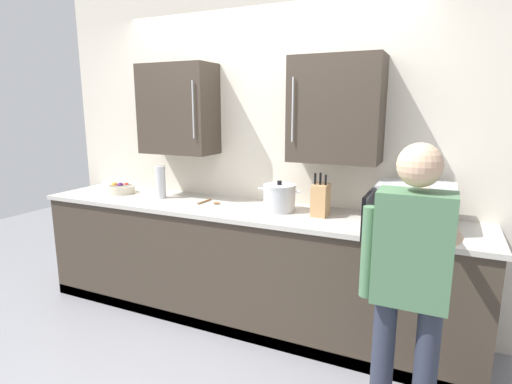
{
  "coord_description": "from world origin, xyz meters",
  "views": [
    {
      "loc": [
        1.42,
        -1.96,
        1.72
      ],
      "look_at": [
        0.15,
        0.77,
        1.09
      ],
      "focal_mm": 28.66,
      "sensor_mm": 36.0,
      "label": 1
    }
  ],
  "objects_px": {
    "thermos_flask": "(161,182)",
    "person_figure": "(410,276)",
    "microwave_oven": "(411,205)",
    "stock_pot": "(279,198)",
    "fruit_bowl": "(121,189)",
    "knife_block": "(321,200)",
    "wooden_spoon": "(211,202)"
  },
  "relations": [
    {
      "from": "microwave_oven",
      "to": "wooden_spoon",
      "type": "relative_size",
      "value": 3.86
    },
    {
      "from": "microwave_oven",
      "to": "thermos_flask",
      "type": "relative_size",
      "value": 2.56
    },
    {
      "from": "microwave_oven",
      "to": "fruit_bowl",
      "type": "xyz_separation_m",
      "value": [
        -2.51,
        0.01,
        -0.1
      ]
    },
    {
      "from": "microwave_oven",
      "to": "wooden_spoon",
      "type": "height_order",
      "value": "microwave_oven"
    },
    {
      "from": "knife_block",
      "to": "person_figure",
      "type": "distance_m",
      "value": 1.12
    },
    {
      "from": "microwave_oven",
      "to": "thermos_flask",
      "type": "height_order",
      "value": "microwave_oven"
    },
    {
      "from": "thermos_flask",
      "to": "person_figure",
      "type": "height_order",
      "value": "person_figure"
    },
    {
      "from": "thermos_flask",
      "to": "knife_block",
      "type": "relative_size",
      "value": 0.87
    },
    {
      "from": "wooden_spoon",
      "to": "person_figure",
      "type": "distance_m",
      "value": 1.84
    },
    {
      "from": "stock_pot",
      "to": "fruit_bowl",
      "type": "relative_size",
      "value": 1.35
    },
    {
      "from": "person_figure",
      "to": "fruit_bowl",
      "type": "bearing_deg",
      "value": 161.33
    },
    {
      "from": "fruit_bowl",
      "to": "person_figure",
      "type": "relative_size",
      "value": 0.16
    },
    {
      "from": "thermos_flask",
      "to": "stock_pot",
      "type": "height_order",
      "value": "thermos_flask"
    },
    {
      "from": "stock_pot",
      "to": "microwave_oven",
      "type": "bearing_deg",
      "value": -0.51
    },
    {
      "from": "thermos_flask",
      "to": "knife_block",
      "type": "xyz_separation_m",
      "value": [
        1.43,
        0.0,
        -0.02
      ]
    },
    {
      "from": "stock_pot",
      "to": "person_figure",
      "type": "distance_m",
      "value": 1.35
    },
    {
      "from": "thermos_flask",
      "to": "person_figure",
      "type": "bearing_deg",
      "value": -22.24
    },
    {
      "from": "knife_block",
      "to": "person_figure",
      "type": "relative_size",
      "value": 0.2
    },
    {
      "from": "microwave_oven",
      "to": "knife_block",
      "type": "height_order",
      "value": "knife_block"
    },
    {
      "from": "knife_block",
      "to": "wooden_spoon",
      "type": "bearing_deg",
      "value": -179.96
    },
    {
      "from": "thermos_flask",
      "to": "knife_block",
      "type": "height_order",
      "value": "knife_block"
    },
    {
      "from": "fruit_bowl",
      "to": "person_figure",
      "type": "distance_m",
      "value": 2.74
    },
    {
      "from": "thermos_flask",
      "to": "wooden_spoon",
      "type": "xyz_separation_m",
      "value": [
        0.5,
        0.0,
        -0.13
      ]
    },
    {
      "from": "wooden_spoon",
      "to": "microwave_oven",
      "type": "bearing_deg",
      "value": 0.0
    },
    {
      "from": "microwave_oven",
      "to": "stock_pot",
      "type": "height_order",
      "value": "microwave_oven"
    },
    {
      "from": "microwave_oven",
      "to": "stock_pot",
      "type": "xyz_separation_m",
      "value": [
        -0.94,
        0.01,
        -0.04
      ]
    },
    {
      "from": "stock_pot",
      "to": "person_figure",
      "type": "height_order",
      "value": "person_figure"
    },
    {
      "from": "wooden_spoon",
      "to": "fruit_bowl",
      "type": "distance_m",
      "value": 0.98
    },
    {
      "from": "microwave_oven",
      "to": "stock_pot",
      "type": "relative_size",
      "value": 2.07
    },
    {
      "from": "knife_block",
      "to": "thermos_flask",
      "type": "bearing_deg",
      "value": -179.81
    },
    {
      "from": "microwave_oven",
      "to": "person_figure",
      "type": "distance_m",
      "value": 0.89
    },
    {
      "from": "wooden_spoon",
      "to": "stock_pot",
      "type": "relative_size",
      "value": 0.54
    }
  ]
}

